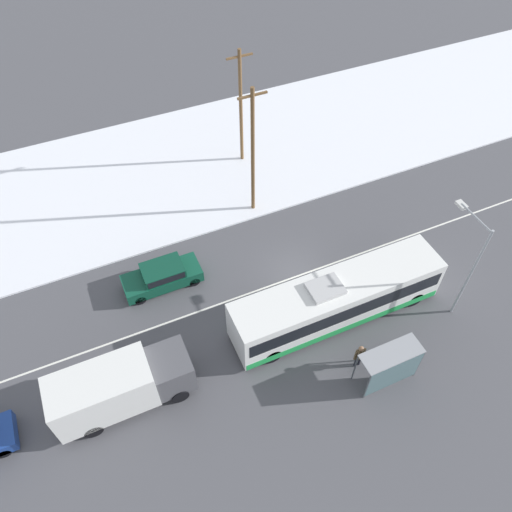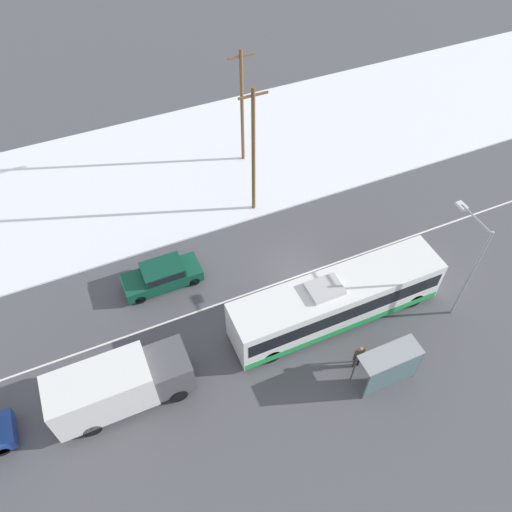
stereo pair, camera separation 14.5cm
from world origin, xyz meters
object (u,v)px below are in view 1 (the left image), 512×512
Objects in this scene: city_bus at (337,300)px; streetlamp at (469,256)px; sedan_car at (162,275)px; box_truck at (119,387)px; pedestrian_at_stop at (360,354)px; bus_shelter at (392,365)px; utility_pole_roadside at (253,152)px; utility_pole_snowlot at (241,107)px.

streetlamp reaches higher than city_bus.
city_bus is 2.62× the size of sedan_car.
box_truck is 7.52m from sedan_car.
box_truck is at bearing 174.75° from streetlamp.
bus_shelter reaches higher than pedestrian_at_stop.
sedan_car is at bearing -153.27° from utility_pole_roadside.
box_truck is 11.99m from pedestrian_at_stop.
pedestrian_at_stop reaches higher than sedan_car.
sedan_car is 16.84m from streetlamp.
bus_shelter is at bearing -155.51° from streetlamp.
sedan_car is 12.04m from pedestrian_at_stop.
city_bus reaches higher than pedestrian_at_stop.
bus_shelter is at bearing -84.50° from city_bus.
streetlamp is (6.74, 1.26, 3.17)m from pedestrian_at_stop.
bus_shelter is at bearing -57.96° from pedestrian_at_stop.
box_truck is 20.15m from utility_pole_snowlot.
utility_pole_snowlot reaches higher than sedan_car.
bus_shelter is at bearing -90.90° from utility_pole_snowlot.
utility_pole_snowlot reaches higher than streetlamp.
streetlamp is (6.30, -1.93, 2.71)m from city_bus.
box_truck is at bearing 165.78° from pedestrian_at_stop.
bus_shelter is 0.47× the size of streetlamp.
utility_pole_snowlot is at bearing 87.13° from city_bus.
utility_pole_roadside is at bearing 94.29° from bus_shelter.
bus_shelter is at bearing -19.22° from box_truck.
utility_pole_snowlot is (8.85, 8.95, 3.65)m from sedan_car.
box_truck is at bearing 160.78° from bus_shelter.
box_truck reaches higher than bus_shelter.
box_truck is 1.00× the size of streetlamp.
utility_pole_snowlot is (1.19, 18.24, 3.39)m from pedestrian_at_stop.
city_bus is 1.39× the size of utility_pole_snowlot.
utility_pole_snowlot is (-5.55, 16.98, 0.22)m from streetlamp.
box_truck reaches higher than sedan_car.
streetlamp reaches higher than sedan_car.
pedestrian_at_stop is 0.27× the size of streetlamp.
pedestrian_at_stop is at bearing -97.88° from city_bus.
utility_pole_roadside is (-0.20, 13.04, 3.65)m from pedestrian_at_stop.
pedestrian_at_stop is (7.65, -9.29, 0.26)m from sedan_car.
pedestrian_at_stop is at bearing -89.13° from utility_pole_roadside.
utility_pole_roadside is at bearing 120.50° from streetlamp.
utility_pole_roadside reaches higher than box_truck.
streetlamp is at bearing -5.25° from box_truck.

